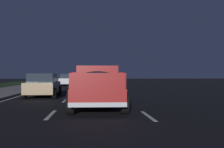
{
  "coord_description": "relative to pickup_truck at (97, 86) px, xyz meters",
  "views": [
    {
      "loc": [
        -0.15,
        0.29,
        1.48
      ],
      "look_at": [
        14.07,
        -0.8,
        1.5
      ],
      "focal_mm": 44.71,
      "sensor_mm": 36.0,
      "label": 1
    }
  ],
  "objects": [
    {
      "name": "ground",
      "position": [
        14.97,
        0.0,
        -0.98
      ],
      "size": [
        144.0,
        144.0,
        0.0
      ],
      "primitive_type": "plane",
      "color": "black"
    },
    {
      "name": "sidewalk_shoulder",
      "position": [
        14.97,
        7.45,
        -0.92
      ],
      "size": [
        108.0,
        4.0,
        0.12
      ],
      "primitive_type": "cube",
      "color": "gray",
      "rests_on": "ground"
    },
    {
      "name": "lane_markings",
      "position": [
        18.48,
        3.07,
        -0.98
      ],
      "size": [
        108.01,
        7.04,
        0.01
      ],
      "color": "silver",
      "rests_on": "ground"
    },
    {
      "name": "pickup_truck",
      "position": [
        0.0,
        0.0,
        0.0
      ],
      "size": [
        5.46,
        2.35,
        1.87
      ],
      "color": "maroon",
      "rests_on": "ground"
    },
    {
      "name": "sedan_white",
      "position": [
        26.65,
        -0.18,
        -0.2
      ],
      "size": [
        4.43,
        2.06,
        1.54
      ],
      "color": "silver",
      "rests_on": "ground"
    },
    {
      "name": "sedan_silver",
      "position": [
        24.65,
        3.34,
        -0.2
      ],
      "size": [
        4.43,
        2.07,
        1.54
      ],
      "color": "#B2B5BA",
      "rests_on": "ground"
    },
    {
      "name": "sedan_blue",
      "position": [
        18.4,
        -0.17,
        -0.2
      ],
      "size": [
        4.41,
        2.03,
        1.54
      ],
      "color": "navy",
      "rests_on": "ground"
    },
    {
      "name": "sedan_tan",
      "position": [
        6.4,
        3.41,
        -0.2
      ],
      "size": [
        4.41,
        2.04,
        1.54
      ],
      "color": "#9E845B",
      "rests_on": "ground"
    }
  ]
}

